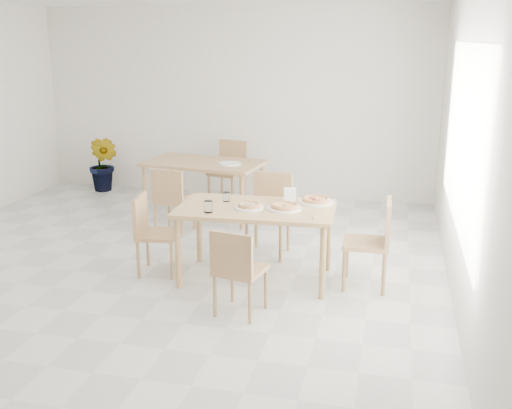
% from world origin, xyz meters
% --- Properties ---
extents(room, '(7.28, 7.00, 7.00)m').
position_xyz_m(room, '(2.98, 0.30, 1.50)').
color(room, silver).
rests_on(room, ground).
extents(main_table, '(1.55, 0.93, 0.75)m').
position_xyz_m(main_table, '(1.12, 0.23, 0.67)').
color(main_table, tan).
rests_on(main_table, ground).
extents(chair_south, '(0.46, 0.46, 0.79)m').
position_xyz_m(chair_south, '(1.15, -0.62, 0.46)').
color(chair_south, tan).
rests_on(chair_south, ground).
extents(chair_north, '(0.46, 0.46, 0.90)m').
position_xyz_m(chair_north, '(1.09, 1.02, 0.52)').
color(chair_north, tan).
rests_on(chair_north, ground).
extents(chair_west, '(0.45, 0.45, 0.81)m').
position_xyz_m(chair_west, '(0.04, 0.16, 0.47)').
color(chair_west, tan).
rests_on(chair_west, ground).
extents(chair_east, '(0.44, 0.44, 0.87)m').
position_xyz_m(chair_east, '(2.27, 0.29, 0.51)').
color(chair_east, tan).
rests_on(chair_east, ground).
extents(plate_margherita, '(0.33, 0.33, 0.02)m').
position_xyz_m(plate_margherita, '(1.40, 0.22, 0.76)').
color(plate_margherita, white).
rests_on(plate_margherita, main_table).
extents(plate_mushroom, '(0.29, 0.29, 0.02)m').
position_xyz_m(plate_mushroom, '(1.06, 0.17, 0.76)').
color(plate_mushroom, white).
rests_on(plate_mushroom, main_table).
extents(plate_pepperoni, '(0.35, 0.35, 0.02)m').
position_xyz_m(plate_pepperoni, '(1.66, 0.53, 0.76)').
color(plate_pepperoni, white).
rests_on(plate_pepperoni, main_table).
extents(pizza_margherita, '(0.29, 0.29, 0.03)m').
position_xyz_m(pizza_margherita, '(1.40, 0.22, 0.78)').
color(pizza_margherita, '#EDA86F').
rests_on(pizza_margherita, plate_margherita).
extents(pizza_mushroom, '(0.24, 0.24, 0.03)m').
position_xyz_m(pizza_mushroom, '(1.06, 0.17, 0.78)').
color(pizza_mushroom, '#EDA86F').
rests_on(pizza_mushroom, plate_mushroom).
extents(pizza_pepperoni, '(0.35, 0.35, 0.03)m').
position_xyz_m(pizza_pepperoni, '(1.66, 0.53, 0.78)').
color(pizza_pepperoni, '#EDA86F').
rests_on(pizza_pepperoni, plate_pepperoni).
extents(tumbler_a, '(0.08, 0.08, 0.11)m').
position_xyz_m(tumbler_a, '(0.72, -0.05, 0.81)').
color(tumbler_a, white).
rests_on(tumbler_a, main_table).
extents(tumbler_b, '(0.07, 0.07, 0.09)m').
position_xyz_m(tumbler_b, '(0.78, 0.37, 0.80)').
color(tumbler_b, white).
rests_on(tumbler_b, main_table).
extents(napkin_holder, '(0.14, 0.09, 0.15)m').
position_xyz_m(napkin_holder, '(1.41, 0.48, 0.82)').
color(napkin_holder, silver).
rests_on(napkin_holder, main_table).
extents(fork_a, '(0.05, 0.17, 0.01)m').
position_xyz_m(fork_a, '(1.71, -0.01, 0.75)').
color(fork_a, silver).
rests_on(fork_a, main_table).
extents(fork_b, '(0.03, 0.18, 0.01)m').
position_xyz_m(fork_b, '(1.30, 0.51, 0.75)').
color(fork_b, silver).
rests_on(fork_b, main_table).
extents(second_table, '(1.64, 1.07, 0.75)m').
position_xyz_m(second_table, '(-0.06, 2.21, 0.67)').
color(second_table, tan).
rests_on(second_table, ground).
extents(chair_back_s, '(0.44, 0.44, 0.83)m').
position_xyz_m(chair_back_s, '(-0.21, 1.38, 0.48)').
color(chair_back_s, tan).
rests_on(chair_back_s, ground).
extents(chair_back_n, '(0.54, 0.54, 0.90)m').
position_xyz_m(chair_back_n, '(0.07, 2.99, 0.52)').
color(chair_back_n, tan).
rests_on(chair_back_n, ground).
extents(plate_empty, '(0.29, 0.29, 0.02)m').
position_xyz_m(plate_empty, '(0.32, 2.13, 0.76)').
color(plate_empty, white).
rests_on(plate_empty, second_table).
extents(potted_plant, '(0.56, 0.49, 0.87)m').
position_xyz_m(potted_plant, '(-2.02, 3.15, 0.44)').
color(potted_plant, '#2C671F').
rests_on(potted_plant, ground).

